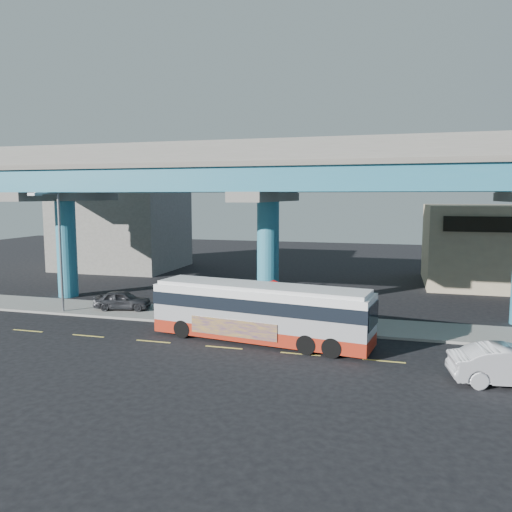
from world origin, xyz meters
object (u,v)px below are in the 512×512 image
(transit_bus, at_px, (261,310))
(street_lamp, at_px, (54,234))
(stop_sign, at_px, (274,292))
(parked_car, at_px, (123,300))
(sedan, at_px, (512,366))

(transit_bus, xyz_separation_m, street_lamp, (-14.32, 2.13, 3.64))
(street_lamp, xyz_separation_m, stop_sign, (14.35, 0.75, -3.20))
(street_lamp, bearing_deg, stop_sign, 2.98)
(parked_car, xyz_separation_m, stop_sign, (10.79, -1.35, 1.34))
(sedan, xyz_separation_m, stop_sign, (-11.57, 6.14, 1.32))
(transit_bus, xyz_separation_m, parked_car, (-10.76, 4.22, -0.90))
(sedan, bearing_deg, transit_bus, 66.45)
(sedan, height_order, street_lamp, street_lamp)
(street_lamp, bearing_deg, transit_bus, -8.47)
(street_lamp, relative_size, stop_sign, 2.93)
(parked_car, distance_m, stop_sign, 10.96)
(sedan, bearing_deg, stop_sign, 54.21)
(transit_bus, distance_m, stop_sign, 2.91)
(parked_car, relative_size, stop_sign, 1.47)
(sedan, distance_m, street_lamp, 26.85)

